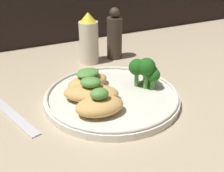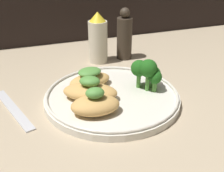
# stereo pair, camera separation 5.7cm
# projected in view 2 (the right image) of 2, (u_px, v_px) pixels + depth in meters

# --- Properties ---
(ground_plane) EXTENTS (1.80, 1.80, 0.01)m
(ground_plane) POSITION_uv_depth(u_px,v_px,m) (112.00, 103.00, 0.59)
(ground_plane) COLOR tan
(plate) EXTENTS (0.28, 0.28, 0.02)m
(plate) POSITION_uv_depth(u_px,v_px,m) (112.00, 96.00, 0.58)
(plate) COLOR silver
(plate) RESTS_ON ground_plane
(grilled_meat_front) EXTENTS (0.10, 0.07, 0.05)m
(grilled_meat_front) POSITION_uv_depth(u_px,v_px,m) (95.00, 104.00, 0.51)
(grilled_meat_front) COLOR tan
(grilled_meat_front) RESTS_ON plate
(grilled_meat_middle) EXTENTS (0.12, 0.10, 0.05)m
(grilled_meat_middle) POSITION_uv_depth(u_px,v_px,m) (90.00, 91.00, 0.56)
(grilled_meat_middle) COLOR tan
(grilled_meat_middle) RESTS_ON plate
(grilled_meat_back) EXTENTS (0.10, 0.07, 0.04)m
(grilled_meat_back) POSITION_uv_depth(u_px,v_px,m) (90.00, 79.00, 0.60)
(grilled_meat_back) COLOR tan
(grilled_meat_back) RESTS_ON plate
(broccoli_bunch) EXTENTS (0.06, 0.06, 0.07)m
(broccoli_bunch) POSITION_uv_depth(u_px,v_px,m) (148.00, 71.00, 0.59)
(broccoli_bunch) COLOR #4C8E38
(broccoli_bunch) RESTS_ON plate
(sauce_bottle) EXTENTS (0.05, 0.05, 0.14)m
(sauce_bottle) POSITION_uv_depth(u_px,v_px,m) (98.00, 39.00, 0.75)
(sauce_bottle) COLOR beige
(sauce_bottle) RESTS_ON ground_plane
(pepper_grinder) EXTENTS (0.04, 0.04, 0.14)m
(pepper_grinder) POSITION_uv_depth(u_px,v_px,m) (124.00, 36.00, 0.77)
(pepper_grinder) COLOR #382D23
(pepper_grinder) RESTS_ON ground_plane
(fork) EXTENTS (0.07, 0.18, 0.01)m
(fork) POSITION_uv_depth(u_px,v_px,m) (13.00, 108.00, 0.55)
(fork) COLOR silver
(fork) RESTS_ON ground_plane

